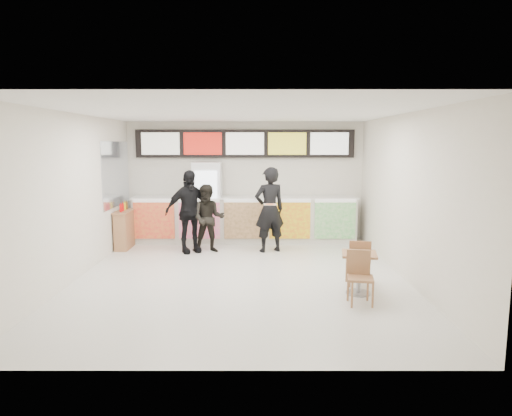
{
  "coord_description": "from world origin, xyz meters",
  "views": [
    {
      "loc": [
        0.29,
        -8.18,
        2.47
      ],
      "look_at": [
        0.28,
        1.2,
        1.13
      ],
      "focal_mm": 32.0,
      "sensor_mm": 36.0,
      "label": 1
    }
  ],
  "objects_px": {
    "customer_left": "(208,218)",
    "customer_mid": "(189,212)",
    "condiment_ledge": "(124,229)",
    "customer_main": "(269,210)",
    "cafe_table": "(359,266)",
    "drinks_fridge": "(208,202)",
    "service_counter": "(245,219)"
  },
  "relations": [
    {
      "from": "drinks_fridge",
      "to": "cafe_table",
      "type": "distance_m",
      "value": 5.0
    },
    {
      "from": "customer_mid",
      "to": "cafe_table",
      "type": "distance_m",
      "value": 4.34
    },
    {
      "from": "drinks_fridge",
      "to": "customer_left",
      "type": "bearing_deg",
      "value": -83.19
    },
    {
      "from": "customer_main",
      "to": "customer_mid",
      "type": "xyz_separation_m",
      "value": [
        -1.82,
        -0.08,
        -0.03
      ]
    },
    {
      "from": "customer_left",
      "to": "condiment_ledge",
      "type": "xyz_separation_m",
      "value": [
        -2.02,
        0.35,
        -0.31
      ]
    },
    {
      "from": "service_counter",
      "to": "drinks_fridge",
      "type": "height_order",
      "value": "drinks_fridge"
    },
    {
      "from": "service_counter",
      "to": "condiment_ledge",
      "type": "bearing_deg",
      "value": -165.13
    },
    {
      "from": "condiment_ledge",
      "to": "customer_left",
      "type": "bearing_deg",
      "value": -9.83
    },
    {
      "from": "customer_main",
      "to": "cafe_table",
      "type": "bearing_deg",
      "value": 95.27
    },
    {
      "from": "customer_main",
      "to": "cafe_table",
      "type": "xyz_separation_m",
      "value": [
        1.39,
        -2.96,
        -0.49
      ]
    },
    {
      "from": "customer_left",
      "to": "customer_mid",
      "type": "relative_size",
      "value": 0.83
    },
    {
      "from": "service_counter",
      "to": "customer_main",
      "type": "bearing_deg",
      "value": -61.06
    },
    {
      "from": "drinks_fridge",
      "to": "customer_main",
      "type": "distance_m",
      "value": 1.86
    },
    {
      "from": "drinks_fridge",
      "to": "customer_main",
      "type": "relative_size",
      "value": 1.03
    },
    {
      "from": "drinks_fridge",
      "to": "cafe_table",
      "type": "bearing_deg",
      "value": -54.26
    },
    {
      "from": "service_counter",
      "to": "customer_mid",
      "type": "relative_size",
      "value": 2.97
    },
    {
      "from": "service_counter",
      "to": "condiment_ledge",
      "type": "distance_m",
      "value": 2.92
    },
    {
      "from": "customer_left",
      "to": "customer_mid",
      "type": "height_order",
      "value": "customer_mid"
    },
    {
      "from": "service_counter",
      "to": "cafe_table",
      "type": "bearing_deg",
      "value": -63.9
    },
    {
      "from": "customer_mid",
      "to": "cafe_table",
      "type": "xyz_separation_m",
      "value": [
        3.2,
        -2.89,
        -0.46
      ]
    },
    {
      "from": "customer_mid",
      "to": "cafe_table",
      "type": "height_order",
      "value": "customer_mid"
    },
    {
      "from": "drinks_fridge",
      "to": "condiment_ledge",
      "type": "distance_m",
      "value": 2.11
    },
    {
      "from": "drinks_fridge",
      "to": "customer_mid",
      "type": "distance_m",
      "value": 1.19
    },
    {
      "from": "customer_main",
      "to": "customer_left",
      "type": "xyz_separation_m",
      "value": [
        -1.39,
        -0.04,
        -0.19
      ]
    },
    {
      "from": "service_counter",
      "to": "customer_mid",
      "type": "xyz_separation_m",
      "value": [
        -1.23,
        -1.13,
        0.36
      ]
    },
    {
      "from": "customer_main",
      "to": "customer_left",
      "type": "height_order",
      "value": "customer_main"
    },
    {
      "from": "condiment_ledge",
      "to": "customer_main",
      "type": "bearing_deg",
      "value": -5.16
    },
    {
      "from": "customer_left",
      "to": "cafe_table",
      "type": "distance_m",
      "value": 4.04
    },
    {
      "from": "drinks_fridge",
      "to": "service_counter",
      "type": "bearing_deg",
      "value": -0.99
    },
    {
      "from": "drinks_fridge",
      "to": "customer_left",
      "type": "distance_m",
      "value": 1.15
    },
    {
      "from": "service_counter",
      "to": "drinks_fridge",
      "type": "xyz_separation_m",
      "value": [
        -0.93,
        0.02,
        0.43
      ]
    },
    {
      "from": "customer_left",
      "to": "cafe_table",
      "type": "xyz_separation_m",
      "value": [
        2.77,
        -2.92,
        -0.3
      ]
    }
  ]
}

